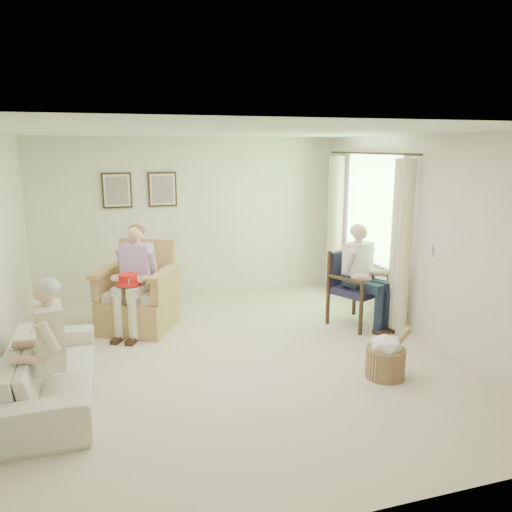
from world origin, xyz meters
The scene contains 18 objects.
floor centered at (0.00, 0.00, 0.00)m, with size 5.50×5.50×0.00m, color beige.
back_wall centered at (0.00, 2.75, 1.30)m, with size 5.00×0.04×2.60m, color silver.
front_wall centered at (0.00, -2.75, 1.30)m, with size 5.00×0.04×2.60m, color silver.
right_wall centered at (2.50, 0.00, 1.30)m, with size 0.04×5.50×2.60m, color silver.
ceiling centered at (0.00, 0.00, 2.60)m, with size 5.00×5.50×0.02m, color white.
window centered at (2.46, 1.20, 1.58)m, with size 0.13×2.50×1.63m.
curtain_left centered at (2.33, 0.22, 1.15)m, with size 0.34×0.34×2.30m, color beige.
curtain_right centered at (2.33, 2.18, 1.15)m, with size 0.34×0.34×2.30m, color beige.
framed_print_left centered at (-1.15, 2.71, 1.78)m, with size 0.45×0.05×0.55m.
framed_print_right centered at (-0.45, 2.71, 1.78)m, with size 0.45×0.05×0.55m.
wicker_armchair centered at (-1.00, 1.35, 0.38)m, with size 0.92×0.92×1.18m.
wood_armchair centered at (1.95, 0.70, 0.56)m, with size 0.66×0.62×1.02m.
sofa centered at (-1.95, -0.45, 0.29)m, with size 0.77×1.98×0.58m, color beige.
person_wicker centered at (-1.00, 1.20, 0.84)m, with size 0.40×0.63×1.42m.
person_dark centered at (1.95, 0.53, 0.82)m, with size 0.40×0.62×1.39m.
person_sofa centered at (-1.95, -0.66, 0.70)m, with size 0.42×0.63×1.25m.
red_hat centered at (-1.12, 1.03, 0.77)m, with size 0.32×0.32×0.14m.
hatbox centered at (1.45, -0.97, 0.24)m, with size 0.53×0.53×0.62m.
Camera 1 is at (-1.35, -5.35, 2.44)m, focal length 35.00 mm.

